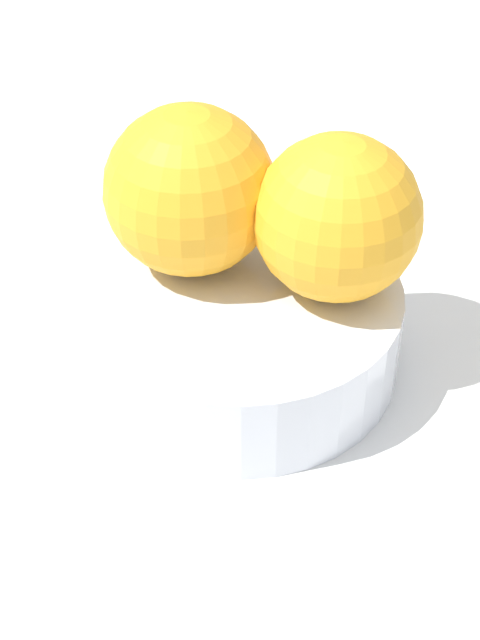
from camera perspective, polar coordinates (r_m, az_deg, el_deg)
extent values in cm
cube|color=white|center=(49.31, 0.00, -3.32)|extent=(110.00, 110.00, 2.00)
cylinder|color=silver|center=(48.36, 0.00, -2.11)|extent=(9.53, 9.53, 0.80)
cylinder|color=silver|center=(47.14, 0.00, -0.42)|extent=(15.38, 15.38, 4.52)
sphere|color=#F9A823|center=(45.36, -2.95, 7.54)|extent=(8.02, 8.02, 8.02)
sphere|color=#F9A823|center=(43.96, 5.70, 5.93)|extent=(7.64, 7.64, 7.64)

